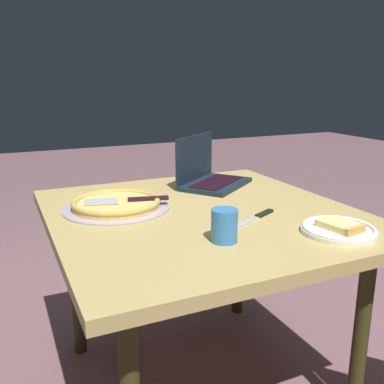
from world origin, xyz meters
TOP-DOWN VIEW (x-y plane):
  - ground_plane at (0.00, 0.00)m, footprint 12.00×12.00m
  - dining_table at (0.00, 0.00)m, footprint 1.04×1.09m
  - laptop at (0.19, 0.33)m, footprint 0.38×0.36m
  - pizza_plate at (0.28, -0.37)m, footprint 0.23×0.23m
  - pizza_tray at (-0.27, 0.16)m, footprint 0.38×0.38m
  - table_knife at (0.14, -0.14)m, footprint 0.21×0.12m
  - drink_cup at (-0.07, -0.29)m, footprint 0.08×0.08m

SIDE VIEW (x-z plane):
  - ground_plane at x=0.00m, z-range 0.00..0.00m
  - dining_table at x=0.00m, z-range 0.28..0.99m
  - table_knife at x=0.14m, z-range 0.70..0.71m
  - pizza_plate at x=0.28m, z-range 0.70..0.74m
  - pizza_tray at x=-0.27m, z-range 0.70..0.74m
  - laptop at x=0.19m, z-range 0.64..0.86m
  - drink_cup at x=-0.07m, z-range 0.70..0.80m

